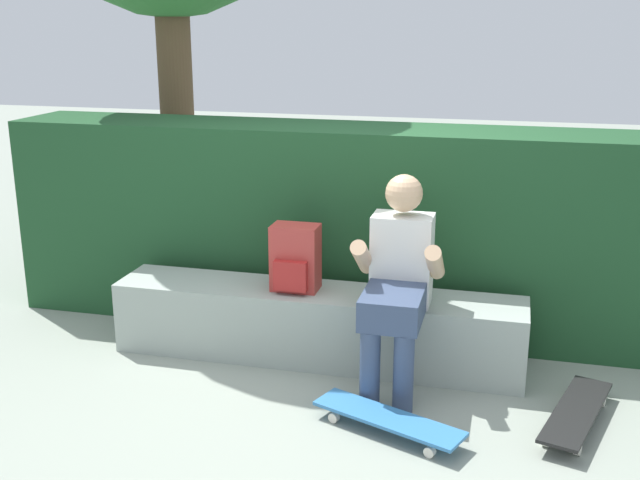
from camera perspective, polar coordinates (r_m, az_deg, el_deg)
The scene contains 7 objects.
ground_plane at distance 4.54m, azimuth -1.33°, elevation -10.41°, with size 24.00×24.00×0.00m, color gray.
bench_main at distance 4.74m, azimuth -0.26°, elevation -6.26°, with size 2.49×0.44×0.44m.
person_skater at distance 4.30m, azimuth 5.76°, elevation -2.75°, with size 0.49×0.62×1.19m.
skateboard_near_person at distance 4.02m, azimuth 5.03°, elevation -13.03°, with size 0.82×0.48×0.09m.
skateboard_beside_bench at distance 4.28m, azimuth 18.38°, elevation -11.95°, with size 0.42×0.82×0.09m.
backpack_on_bench at distance 4.62m, azimuth -1.85°, elevation -1.41°, with size 0.28×0.23×0.40m.
hedge_row at distance 5.16m, azimuth 2.18°, elevation 0.93°, with size 4.60×0.63×1.35m.
Camera 1 is at (1.09, -3.90, 2.04)m, focal length 43.39 mm.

